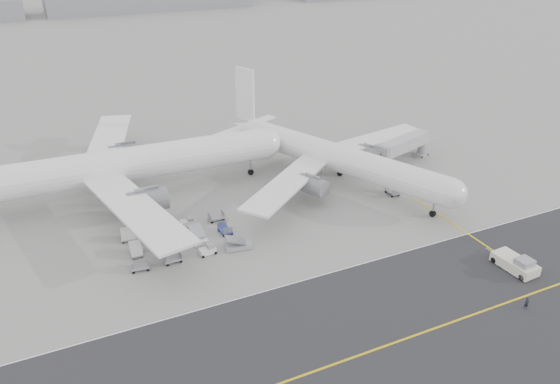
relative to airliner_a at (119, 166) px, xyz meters
name	(u,v)px	position (x,y,z in m)	size (l,w,h in m)	color
ground	(295,273)	(17.78, -34.43, -6.19)	(700.00, 700.00, 0.00)	gray
taxiway	(399,341)	(22.80, -52.41, -6.18)	(220.00, 59.00, 0.03)	#2B2B2E
horizon_buildings	(133,10)	(47.78, 225.57, -6.19)	(520.00, 28.00, 28.00)	gray
airliner_a	(119,166)	(0.00, 0.00, 0.00)	(62.37, 61.61, 21.50)	white
airliner_b	(333,156)	(37.70, -10.35, -0.92)	(48.83, 49.99, 18.28)	white
pushback_tug	(516,264)	(46.92, -47.17, -5.19)	(3.47, 8.59, 2.44)	beige
jet_bridge	(404,145)	(55.00, -9.17, -2.11)	(15.57, 7.38, 5.85)	gray
gse_cluster	(182,243)	(5.37, -19.99, -6.19)	(22.38, 16.93, 2.02)	gray
stray_dolly	(392,194)	(45.02, -19.84, -6.19)	(1.62, 2.63, 1.62)	silver
ground_crew_a	(527,303)	(41.37, -54.34, -5.33)	(0.63, 0.41, 1.72)	black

